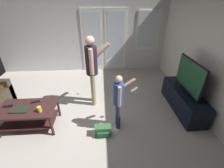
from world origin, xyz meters
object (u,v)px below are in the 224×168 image
object	(u,v)px
backpack	(103,131)
dvd_remote_slim	(36,102)
tv_stand	(183,100)
laptop_closed	(20,109)
person_adult	(92,66)
cup_near_edge	(39,109)
person_child	(119,98)
loose_keyboard	(108,129)
coffee_table	(28,113)
tv_remote_black	(8,106)
flat_screen_tv	(190,77)

from	to	relation	value
backpack	dvd_remote_slim	size ratio (longest dim) A/B	1.84
tv_stand	laptop_closed	xyz separation A→B (m)	(-3.43, -0.39, 0.24)
person_adult	cup_near_edge	world-z (taller)	person_adult
person_adult	dvd_remote_slim	bearing A→B (deg)	-154.61
backpack	person_child	bearing A→B (deg)	33.11
loose_keyboard	cup_near_edge	size ratio (longest dim) A/B	4.15
tv_stand	person_adult	distance (m)	2.23
person_child	coffee_table	bearing A→B (deg)	175.89
backpack	tv_remote_black	bearing A→B (deg)	167.71
loose_keyboard	dvd_remote_slim	size ratio (longest dim) A/B	2.64
flat_screen_tv	cup_near_edge	xyz separation A→B (m)	(-3.04, -0.47, -0.33)
coffee_table	cup_near_edge	world-z (taller)	cup_near_edge
tv_stand	person_child	size ratio (longest dim) A/B	1.23
flat_screen_tv	person_child	size ratio (longest dim) A/B	0.85
tv_stand	cup_near_edge	bearing A→B (deg)	-171.32
tv_stand	tv_remote_black	distance (m)	3.73
cup_near_edge	coffee_table	bearing A→B (deg)	156.35
person_child	person_adult	bearing A→B (deg)	120.98
person_adult	dvd_remote_slim	distance (m)	1.37
flat_screen_tv	backpack	bearing A→B (deg)	-160.36
person_adult	loose_keyboard	bearing A→B (deg)	-72.12
tv_stand	tv_remote_black	world-z (taller)	tv_remote_black
flat_screen_tv	loose_keyboard	xyz separation A→B (m)	(-1.77, -0.54, -0.84)
person_adult	cup_near_edge	distance (m)	1.37
person_adult	loose_keyboard	size ratio (longest dim) A/B	3.67
coffee_table	flat_screen_tv	size ratio (longest dim) A/B	1.09
tv_stand	backpack	distance (m)	2.00
flat_screen_tv	dvd_remote_slim	world-z (taller)	flat_screen_tv
tv_stand	cup_near_edge	world-z (taller)	cup_near_edge
person_child	loose_keyboard	distance (m)	0.72
coffee_table	backpack	xyz separation A→B (m)	(1.46, -0.34, -0.24)
backpack	dvd_remote_slim	bearing A→B (deg)	159.36
flat_screen_tv	dvd_remote_slim	xyz separation A→B (m)	(-3.22, -0.17, -0.37)
tv_stand	dvd_remote_slim	xyz separation A→B (m)	(-3.23, -0.16, 0.24)
person_adult	dvd_remote_slim	world-z (taller)	person_adult
tv_stand	cup_near_edge	distance (m)	3.09
person_child	tv_remote_black	size ratio (longest dim) A/B	6.86
tv_stand	flat_screen_tv	distance (m)	0.61
person_child	cup_near_edge	xyz separation A→B (m)	(-1.48, -0.00, -0.17)
person_adult	backpack	distance (m)	1.39
loose_keyboard	dvd_remote_slim	xyz separation A→B (m)	(-1.45, 0.38, 0.47)
tv_stand	backpack	bearing A→B (deg)	-160.48
dvd_remote_slim	tv_stand	bearing A→B (deg)	-11.65
coffee_table	person_child	distance (m)	1.82
flat_screen_tv	dvd_remote_slim	distance (m)	3.25
coffee_table	backpack	size ratio (longest dim) A/B	3.45
flat_screen_tv	person_child	xyz separation A→B (m)	(-1.56, -0.46, -0.15)
flat_screen_tv	person_adult	xyz separation A→B (m)	(-2.07, 0.38, 0.13)
cup_near_edge	person_child	bearing A→B (deg)	0.16
tv_stand	loose_keyboard	world-z (taller)	tv_stand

